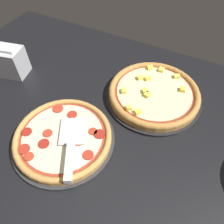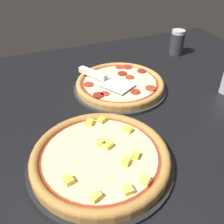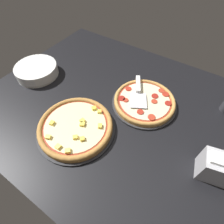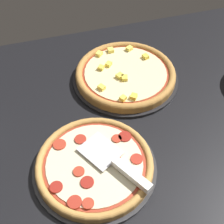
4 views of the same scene
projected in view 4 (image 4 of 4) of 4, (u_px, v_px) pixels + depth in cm
name	position (u px, v px, depth cm)	size (l,w,h in cm)	color
ground_plane	(104.00, 142.00, 93.22)	(151.89, 110.40, 3.60)	black
pizza_pan_front	(95.00, 168.00, 84.60)	(33.64, 33.64, 1.00)	#2D2D30
pizza_front	(95.00, 164.00, 83.23)	(31.63, 31.63, 2.64)	#C68E47
pizza_pan_back	(125.00, 78.00, 108.69)	(36.63, 36.63, 1.00)	black
pizza_back	(125.00, 74.00, 107.14)	(34.43, 34.43, 3.60)	#B77F3D
serving_spatula	(122.00, 167.00, 80.14)	(15.62, 22.20, 2.00)	silver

